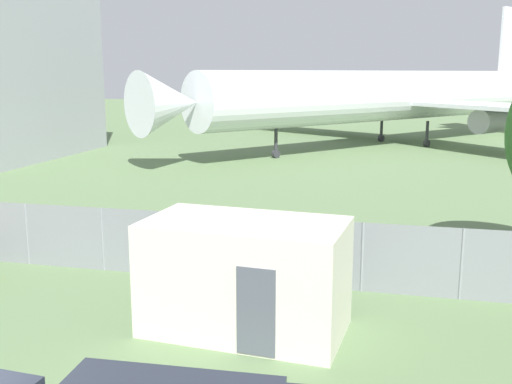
{
  "coord_description": "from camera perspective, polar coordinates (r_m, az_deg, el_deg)",
  "views": [
    {
      "loc": [
        5.9,
        -5.78,
        5.83
      ],
      "look_at": [
        1.44,
        12.88,
        2.0
      ],
      "focal_mm": 42.0,
      "sensor_mm": 36.0,
      "label": 1
    }
  ],
  "objects": [
    {
      "name": "portable_cabin",
      "position": [
        13.73,
        -1.03,
        -8.02
      ],
      "size": [
        4.68,
        2.85,
        2.58
      ],
      "rotation": [
        0.0,
        0.0,
        -0.09
      ],
      "color": "beige",
      "rests_on": "ground"
    },
    {
      "name": "perimeter_fence",
      "position": [
        17.43,
        -6.93,
        -5.02
      ],
      "size": [
        56.07,
        0.07,
        1.92
      ],
      "color": "gray",
      "rests_on": "ground"
    },
    {
      "name": "airplane",
      "position": [
        50.16,
        13.04,
        8.88
      ],
      "size": [
        32.06,
        37.6,
        11.91
      ],
      "rotation": [
        0.0,
        0.0,
        -2.25
      ],
      "color": "silver",
      "rests_on": "ground"
    }
  ]
}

